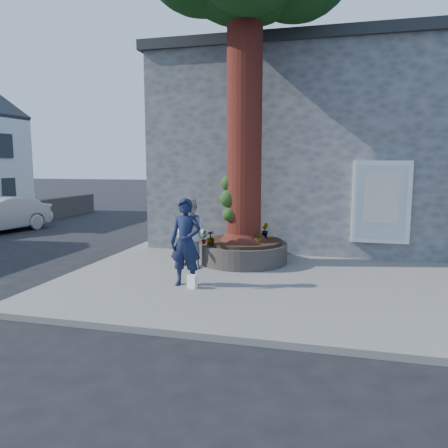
# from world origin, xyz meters

# --- Properties ---
(ground) EXTENTS (120.00, 120.00, 0.00)m
(ground) POSITION_xyz_m (0.00, 0.00, 0.00)
(ground) COLOR black
(ground) RESTS_ON ground
(pavement) EXTENTS (9.00, 8.00, 0.12)m
(pavement) POSITION_xyz_m (1.50, 1.00, 0.06)
(pavement) COLOR slate
(pavement) RESTS_ON ground
(yellow_line) EXTENTS (0.10, 30.00, 0.01)m
(yellow_line) POSITION_xyz_m (-3.05, 1.00, 0.00)
(yellow_line) COLOR yellow
(yellow_line) RESTS_ON ground
(stone_shop) EXTENTS (10.30, 8.30, 6.30)m
(stone_shop) POSITION_xyz_m (2.50, 7.20, 3.16)
(stone_shop) COLOR #515356
(stone_shop) RESTS_ON ground
(planter) EXTENTS (2.30, 2.30, 0.60)m
(planter) POSITION_xyz_m (0.80, 2.00, 0.41)
(planter) COLOR black
(planter) RESTS_ON pavement
(man) EXTENTS (0.69, 0.46, 1.88)m
(man) POSITION_xyz_m (0.07, -0.51, 1.06)
(man) COLOR #131A35
(man) RESTS_ON pavement
(woman) EXTENTS (1.02, 0.91, 1.75)m
(woman) POSITION_xyz_m (-0.34, 1.02, 0.99)
(woman) COLOR #ACA9A5
(woman) RESTS_ON pavement
(shopping_bag) EXTENTS (0.22, 0.16, 0.28)m
(shopping_bag) POSITION_xyz_m (0.26, -0.67, 0.26)
(shopping_bag) COLOR white
(shopping_bag) RESTS_ON pavement
(plant_a) EXTENTS (0.24, 0.24, 0.38)m
(plant_a) POSITION_xyz_m (-0.05, 1.15, 0.91)
(plant_a) COLOR gray
(plant_a) RESTS_ON planter
(plant_b) EXTENTS (0.28, 0.29, 0.40)m
(plant_b) POSITION_xyz_m (1.28, 2.48, 0.92)
(plant_b) COLOR gray
(plant_b) RESTS_ON planter
(plant_c) EXTENTS (0.27, 0.27, 0.34)m
(plant_c) POSITION_xyz_m (0.14, 1.15, 0.89)
(plant_c) COLOR gray
(plant_c) RESTS_ON planter
(plant_d) EXTENTS (0.32, 0.34, 0.28)m
(plant_d) POSITION_xyz_m (1.25, 1.66, 0.86)
(plant_d) COLOR gray
(plant_d) RESTS_ON planter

